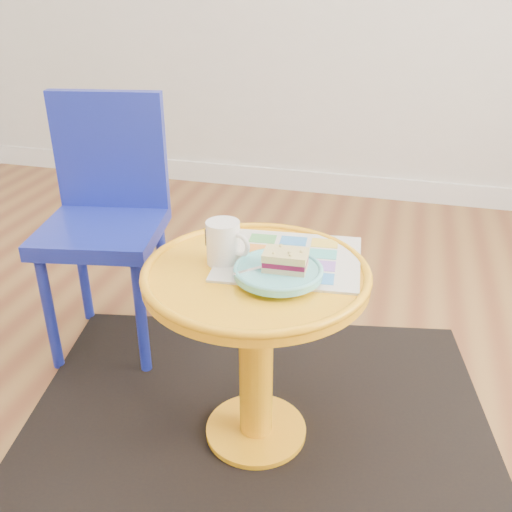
% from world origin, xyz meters
% --- Properties ---
extents(floor, '(4.00, 4.00, 0.00)m').
position_xyz_m(floor, '(0.00, 0.00, 0.00)').
color(floor, brown).
rests_on(floor, ground).
extents(room_walls, '(4.00, 4.00, 4.00)m').
position_xyz_m(room_walls, '(-0.99, 0.99, 0.06)').
color(room_walls, silver).
rests_on(room_walls, ground).
extents(rug, '(1.48, 1.32, 0.01)m').
position_xyz_m(rug, '(0.28, 0.06, 0.00)').
color(rug, black).
rests_on(rug, ground).
extents(side_table, '(0.54, 0.54, 0.51)m').
position_xyz_m(side_table, '(0.28, 0.06, 0.37)').
color(side_table, '#FFA915').
rests_on(side_table, ground).
extents(chair, '(0.42, 0.42, 0.82)m').
position_xyz_m(chair, '(-0.31, 0.42, 0.47)').
color(chair, '#18259F').
rests_on(chair, ground).
extents(newspaper, '(0.37, 0.32, 0.01)m').
position_xyz_m(newspaper, '(0.34, 0.14, 0.51)').
color(newspaper, silver).
rests_on(newspaper, side_table).
extents(mug, '(0.11, 0.08, 0.11)m').
position_xyz_m(mug, '(0.19, 0.09, 0.57)').
color(mug, white).
rests_on(mug, side_table).
extents(plate, '(0.20, 0.20, 0.02)m').
position_xyz_m(plate, '(0.34, 0.04, 0.53)').
color(plate, '#63CED2').
rests_on(plate, newspaper).
extents(cake_slice, '(0.10, 0.07, 0.04)m').
position_xyz_m(cake_slice, '(0.35, 0.04, 0.56)').
color(cake_slice, '#D3BC8C').
rests_on(cake_slice, plate).
extents(fork, '(0.11, 0.11, 0.00)m').
position_xyz_m(fork, '(0.31, 0.04, 0.54)').
color(fork, silver).
rests_on(fork, plate).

